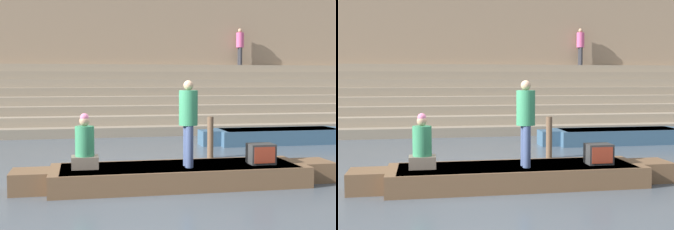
% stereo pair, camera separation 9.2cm
% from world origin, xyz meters
% --- Properties ---
extents(ground_plane, '(120.00, 120.00, 0.00)m').
position_xyz_m(ground_plane, '(0.00, 0.00, 0.00)').
color(ground_plane, '#4C5660').
extents(ghat_steps, '(36.00, 5.73, 2.77)m').
position_xyz_m(ghat_steps, '(0.00, 11.19, 0.98)').
color(ghat_steps, gray).
rests_on(ghat_steps, ground).
extents(back_wall, '(34.20, 1.28, 7.15)m').
position_xyz_m(back_wall, '(0.00, 13.81, 3.55)').
color(back_wall, '#937A60').
rests_on(back_wall, ground).
extents(rowboat_main, '(6.37, 1.54, 0.40)m').
position_xyz_m(rowboat_main, '(0.83, -0.31, 0.22)').
color(rowboat_main, brown).
rests_on(rowboat_main, ground).
extents(person_standing, '(0.36, 0.36, 1.66)m').
position_xyz_m(person_standing, '(0.96, -0.47, 1.36)').
color(person_standing, '#3D4C75').
rests_on(person_standing, rowboat_main).
extents(person_rowing, '(0.50, 0.40, 1.05)m').
position_xyz_m(person_rowing, '(-1.00, -0.27, 0.82)').
color(person_rowing, '#756656').
rests_on(person_rowing, rowboat_main).
extents(tv_set, '(0.50, 0.41, 0.40)m').
position_xyz_m(tv_set, '(2.47, -0.43, 0.60)').
color(tv_set, '#2D2D2D').
rests_on(tv_set, rowboat_main).
extents(moored_boat_shore, '(5.31, 1.31, 0.47)m').
position_xyz_m(moored_boat_shore, '(5.31, 5.04, 0.25)').
color(moored_boat_shore, '#33516B').
rests_on(moored_boat_shore, ground).
extents(mooring_post, '(0.16, 0.16, 1.10)m').
position_xyz_m(mooring_post, '(2.32, 2.70, 0.55)').
color(mooring_post, brown).
rests_on(mooring_post, ground).
extents(person_on_steps, '(0.37, 0.37, 1.79)m').
position_xyz_m(person_on_steps, '(6.70, 12.86, 3.80)').
color(person_on_steps, '#28282D').
rests_on(person_on_steps, ghat_steps).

